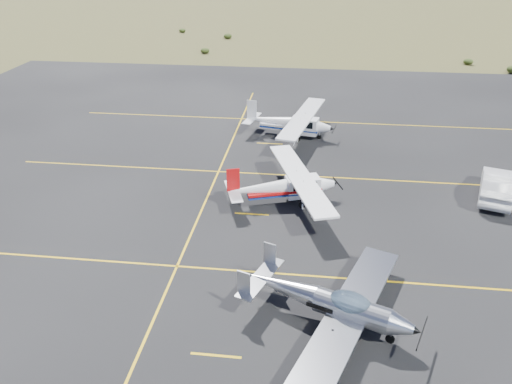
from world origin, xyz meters
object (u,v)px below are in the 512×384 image
(aircraft_low_wing, at_px, (332,303))
(aircraft_cessna, at_px, (284,186))
(sedan, at_px, (497,185))
(aircraft_plain, at_px, (290,122))

(aircraft_low_wing, xyz_separation_m, aircraft_cessna, (-2.72, 10.28, 0.08))
(aircraft_low_wing, bearing_deg, aircraft_cessna, 126.03)
(sedan, bearing_deg, aircraft_low_wing, 68.49)
(aircraft_plain, bearing_deg, aircraft_cessna, -76.80)
(aircraft_cessna, height_order, aircraft_plain, aircraft_plain)
(aircraft_low_wing, bearing_deg, aircraft_plain, 119.24)
(aircraft_low_wing, distance_m, sedan, 16.06)
(aircraft_low_wing, bearing_deg, sedan, 71.89)
(aircraft_cessna, distance_m, sedan, 13.08)
(aircraft_low_wing, distance_m, aircraft_cessna, 10.63)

